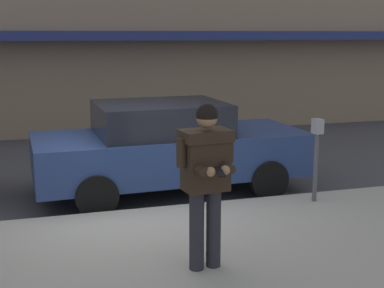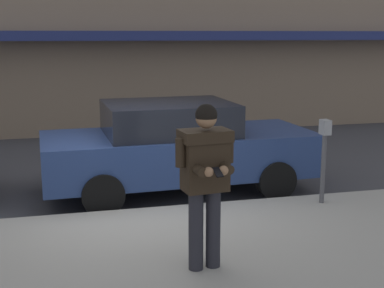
# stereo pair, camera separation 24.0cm
# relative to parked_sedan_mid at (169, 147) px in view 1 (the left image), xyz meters

# --- Properties ---
(ground_plane) EXTENTS (80.00, 80.00, 0.00)m
(ground_plane) POSITION_rel_parked_sedan_mid_xyz_m (-0.83, -0.93, -0.79)
(ground_plane) COLOR #3D3D42
(sidewalk) EXTENTS (32.00, 5.30, 0.14)m
(sidewalk) POSITION_rel_parked_sedan_mid_xyz_m (0.17, -3.78, -0.72)
(sidewalk) COLOR #99968E
(sidewalk) RESTS_ON ground
(curb_paint_line) EXTENTS (28.00, 0.12, 0.01)m
(curb_paint_line) POSITION_rel_parked_sedan_mid_xyz_m (0.17, -0.88, -0.79)
(curb_paint_line) COLOR silver
(curb_paint_line) RESTS_ON ground
(parked_sedan_mid) EXTENTS (4.57, 2.06, 1.54)m
(parked_sedan_mid) POSITION_rel_parked_sedan_mid_xyz_m (0.00, 0.00, 0.00)
(parked_sedan_mid) COLOR navy
(parked_sedan_mid) RESTS_ON ground
(man_texting_on_phone) EXTENTS (0.65, 0.61, 1.81)m
(man_texting_on_phone) POSITION_rel_parked_sedan_mid_xyz_m (-0.42, -3.33, 0.46)
(man_texting_on_phone) COLOR #23232B
(man_texting_on_phone) RESTS_ON sidewalk
(parking_meter) EXTENTS (0.12, 0.18, 1.27)m
(parking_meter) POSITION_rel_parked_sedan_mid_xyz_m (1.91, -1.53, 0.18)
(parking_meter) COLOR #4C4C51
(parking_meter) RESTS_ON sidewalk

